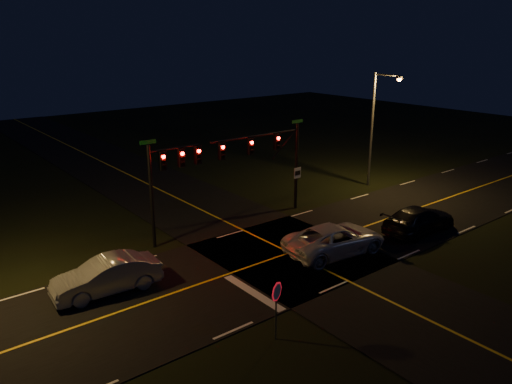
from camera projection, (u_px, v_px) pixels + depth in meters
ground at (290, 253)px, 27.89m from camera, size 120.00×120.00×0.00m
road_ew at (290, 253)px, 27.89m from camera, size 120.00×9.00×0.04m
road_ns at (290, 253)px, 27.89m from camera, size 8.00×120.00×0.04m
lane_markings at (294, 252)px, 27.95m from camera, size 120.00×120.00×0.01m
streetlight_ne at (376, 120)px, 38.81m from camera, size 0.50×2.46×9.00m
signal_mast_ne at (270, 152)px, 32.56m from camera, size 7.47×0.41×6.26m
signal_mast_nw at (168, 173)px, 28.13m from camera, size 3.77×0.41×6.26m
stop_sign at (277, 299)px, 19.43m from camera, size 0.75×0.33×2.55m
pickup_white at (335, 240)px, 27.62m from camera, size 4.15×6.59×1.65m
suv_dark at (419, 220)px, 30.70m from camera, size 2.27×5.47×1.58m
sedan_silver at (107, 277)px, 23.40m from camera, size 2.49×5.28×1.65m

